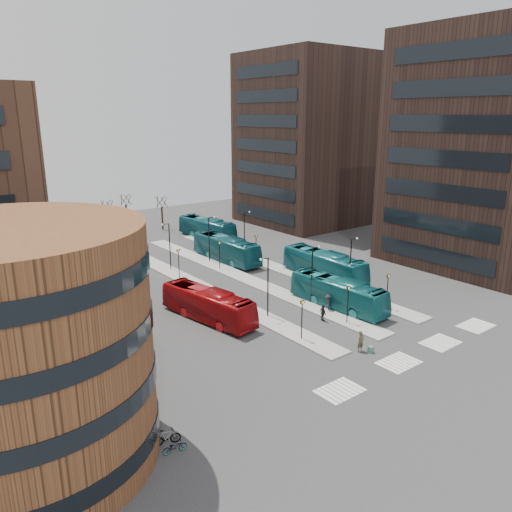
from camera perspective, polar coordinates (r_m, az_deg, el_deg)
ground at (r=42.18m, az=21.28°, el=-12.89°), size 160.00×160.00×0.00m
island_left at (r=59.17m, az=-6.49°, el=-3.44°), size 2.50×45.00×0.15m
island_mid at (r=62.32m, az=-1.79°, el=-2.34°), size 2.50×45.00×0.15m
island_right at (r=65.86m, az=2.42°, el=-1.33°), size 2.50×45.00×0.15m
suitcase at (r=44.25m, az=12.99°, el=-10.36°), size 0.51×0.44×0.55m
red_bus at (r=49.38m, az=-5.53°, el=-5.53°), size 4.42×11.62×3.16m
teal_bus_a at (r=52.86m, az=9.36°, el=-4.19°), size 3.31×11.57×3.19m
teal_bus_b at (r=68.77m, az=-3.42°, el=0.83°), size 3.07×12.46×3.46m
teal_bus_c at (r=61.81m, az=7.81°, el=-1.03°), size 3.10×12.42×3.45m
teal_bus_d at (r=81.78m, az=-5.63°, el=3.18°), size 3.85×12.33×3.38m
traveller at (r=43.96m, az=11.89°, el=-9.52°), size 0.68×0.45×1.87m
commuter_a at (r=49.63m, az=-0.92°, el=-6.21°), size 0.88×0.69×1.75m
commuter_b at (r=49.52m, az=7.66°, el=-6.46°), size 0.64×1.05×1.68m
commuter_c at (r=52.00m, az=8.21°, el=-5.29°), size 1.30×1.31×1.81m
bicycle_near at (r=32.26m, az=-9.29°, el=-20.73°), size 1.58×0.80×0.79m
bicycle_mid at (r=32.89m, az=-10.17°, el=-19.69°), size 1.83×0.99×1.06m
bicycle_far at (r=35.27m, az=-12.67°, el=-17.26°), size 1.86×0.79×0.95m
crosswalk_stripes at (r=45.34m, az=18.09°, el=-10.48°), size 22.35×2.40×0.01m
round_building at (r=30.93m, az=-25.87°, el=-9.75°), size 15.16×15.16×14.00m
tower_near at (r=73.28m, az=24.90°, el=10.88°), size 20.12×20.00×30.00m
tower_far at (r=93.96m, az=5.89°, el=13.01°), size 20.12×20.00×30.00m
sign_poles at (r=56.12m, az=2.09°, el=-1.91°), size 12.45×22.12×3.65m
lamp_posts at (r=60.14m, az=-0.21°, el=0.48°), size 14.04×20.24×6.12m
bare_trees at (r=89.60m, az=-13.94°, el=4.58°), size 10.97×8.14×5.90m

